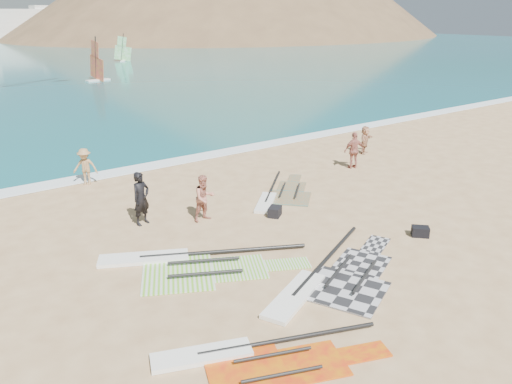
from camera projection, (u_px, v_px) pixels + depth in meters
ground at (348, 251)px, 16.05m from camera, size 300.00×300.00×0.00m
surf_line at (171, 163)px, 25.37m from camera, size 300.00×1.20×0.04m
headland_main at (239, 36)px, 161.90m from camera, size 143.00×143.00×45.00m
headland_minor at (301, 32)px, 188.94m from camera, size 70.00×70.00×28.00m
rig_grey at (330, 280)px, 14.19m from camera, size 6.32×4.05×0.20m
rig_green at (187, 264)px, 15.12m from camera, size 5.98×4.42×0.21m
rig_orange at (280, 195)px, 20.76m from camera, size 4.58×4.05×0.20m
rig_red at (253, 360)px, 10.92m from camera, size 5.10×3.17×0.20m
gear_bag_near at (275, 212)px, 18.71m from camera, size 0.71×0.68×0.36m
gear_bag_far at (420, 231)px, 17.04m from camera, size 0.68×0.68×0.34m
person_wetsuit at (141, 199)px, 17.75m from camera, size 0.83×0.67×1.96m
beachgoer_left at (204, 198)px, 18.13m from camera, size 0.86×0.68×1.73m
beachgoer_mid at (85, 167)px, 21.95m from camera, size 1.22×1.12×1.65m
beachgoer_back at (354, 150)px, 24.23m from camera, size 1.14×0.73×1.80m
beachgoer_right at (365, 140)px, 26.84m from camera, size 1.46×0.98×1.51m
windsurfer_centre at (97, 68)px, 54.96m from camera, size 2.73×3.22×4.84m
windsurfer_right at (123, 53)px, 77.07m from camera, size 2.44×2.31×4.18m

